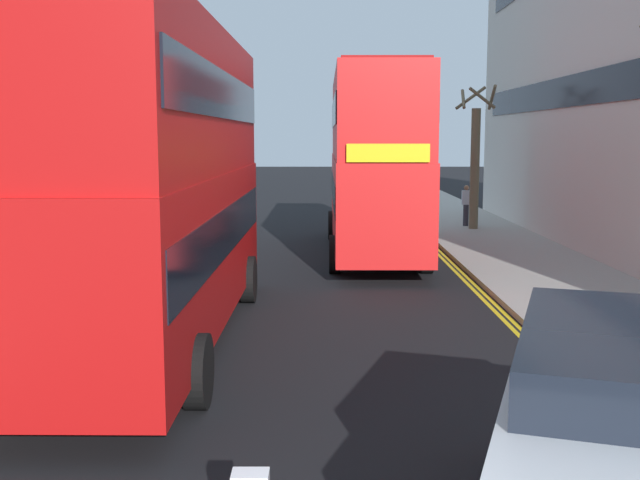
% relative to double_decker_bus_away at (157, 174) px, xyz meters
% --- Properties ---
extents(sidewalk_right, '(4.00, 80.00, 0.14)m').
position_rel_double_decker_bus_away_xyz_m(sidewalk_right, '(8.86, 5.48, -2.96)').
color(sidewalk_right, '#9E9991').
rests_on(sidewalk_right, ground).
extents(sidewalk_left, '(4.00, 80.00, 0.14)m').
position_rel_double_decker_bus_away_xyz_m(sidewalk_left, '(-4.14, 5.48, -2.96)').
color(sidewalk_left, '#9E9991').
rests_on(sidewalk_left, ground).
extents(kerb_line_outer, '(0.10, 56.00, 0.01)m').
position_rel_double_decker_bus_away_xyz_m(kerb_line_outer, '(6.76, 3.48, -3.03)').
color(kerb_line_outer, yellow).
rests_on(kerb_line_outer, ground).
extents(kerb_line_inner, '(0.10, 56.00, 0.01)m').
position_rel_double_decker_bus_away_xyz_m(kerb_line_inner, '(6.60, 3.48, -3.03)').
color(kerb_line_inner, yellow).
rests_on(kerb_line_inner, ground).
extents(double_decker_bus_away, '(2.88, 10.83, 5.64)m').
position_rel_double_decker_bus_away_xyz_m(double_decker_bus_away, '(0.00, 0.00, 0.00)').
color(double_decker_bus_away, '#B20F0F').
rests_on(double_decker_bus_away, ground).
extents(double_decker_bus_oncoming, '(2.85, 10.83, 5.64)m').
position_rel_double_decker_bus_away_xyz_m(double_decker_bus_oncoming, '(4.55, 10.35, 0.00)').
color(double_decker_bus_oncoming, red).
rests_on(double_decker_bus_oncoming, ground).
extents(taxi_minivan, '(3.29, 5.16, 2.12)m').
position_rel_double_decker_bus_away_xyz_m(taxi_minivan, '(5.37, -7.49, -1.96)').
color(taxi_minivan, silver).
rests_on(taxi_minivan, ground).
extents(pedestrian_far, '(0.34, 0.22, 1.62)m').
position_rel_double_decker_bus_away_xyz_m(pedestrian_far, '(8.70, 16.81, -2.04)').
color(pedestrian_far, '#2D2D38').
rests_on(pedestrian_far, sidewalk_right).
extents(street_tree_mid, '(1.40, 1.44, 5.47)m').
position_rel_double_decker_bus_away_xyz_m(street_tree_mid, '(8.82, 15.91, -0.27)').
color(street_tree_mid, '#6B6047').
rests_on(street_tree_mid, sidewalk_right).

